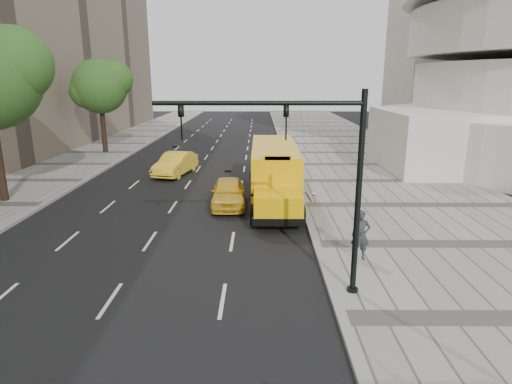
{
  "coord_description": "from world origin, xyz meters",
  "views": [
    {
      "loc": [
        3.62,
        -21.95,
        6.67
      ],
      "look_at": [
        3.5,
        -4.0,
        1.9
      ],
      "focal_mm": 30.0,
      "sensor_mm": 36.0,
      "label": 1
    }
  ],
  "objects_px": {
    "school_bus": "(274,167)",
    "pedestrian": "(361,235)",
    "taxi_far": "(176,164)",
    "traffic_signal": "(312,169)",
    "tree_c": "(101,86)",
    "taxi_near": "(228,192)"
  },
  "relations": [
    {
      "from": "school_bus",
      "to": "pedestrian",
      "type": "distance_m",
      "value": 9.6
    },
    {
      "from": "school_bus",
      "to": "pedestrian",
      "type": "height_order",
      "value": "school_bus"
    },
    {
      "from": "taxi_far",
      "to": "traffic_signal",
      "type": "height_order",
      "value": "traffic_signal"
    },
    {
      "from": "tree_c",
      "to": "taxi_far",
      "type": "bearing_deg",
      "value": -47.78
    },
    {
      "from": "school_bus",
      "to": "taxi_far",
      "type": "height_order",
      "value": "school_bus"
    },
    {
      "from": "tree_c",
      "to": "school_bus",
      "type": "relative_size",
      "value": 0.73
    },
    {
      "from": "traffic_signal",
      "to": "taxi_near",
      "type": "bearing_deg",
      "value": 108.03
    },
    {
      "from": "school_bus",
      "to": "taxi_far",
      "type": "relative_size",
      "value": 2.41
    },
    {
      "from": "taxi_near",
      "to": "traffic_signal",
      "type": "relative_size",
      "value": 0.69
    },
    {
      "from": "tree_c",
      "to": "pedestrian",
      "type": "relative_size",
      "value": 4.48
    },
    {
      "from": "tree_c",
      "to": "school_bus",
      "type": "distance_m",
      "value": 21.49
    },
    {
      "from": "tree_c",
      "to": "pedestrian",
      "type": "bearing_deg",
      "value": -53.44
    },
    {
      "from": "tree_c",
      "to": "taxi_far",
      "type": "relative_size",
      "value": 1.75
    },
    {
      "from": "tree_c",
      "to": "taxi_near",
      "type": "xyz_separation_m",
      "value": [
        12.39,
        -16.65,
        -5.32
      ]
    },
    {
      "from": "tree_c",
      "to": "taxi_far",
      "type": "distance_m",
      "value": 13.13
    },
    {
      "from": "school_bus",
      "to": "pedestrian",
      "type": "bearing_deg",
      "value": -72.48
    },
    {
      "from": "tree_c",
      "to": "traffic_signal",
      "type": "distance_m",
      "value": 30.83
    },
    {
      "from": "taxi_near",
      "to": "pedestrian",
      "type": "distance_m",
      "value": 9.13
    },
    {
      "from": "tree_c",
      "to": "taxi_far",
      "type": "xyz_separation_m",
      "value": [
        8.08,
        -8.9,
        -5.28
      ]
    },
    {
      "from": "school_bus",
      "to": "traffic_signal",
      "type": "height_order",
      "value": "traffic_signal"
    },
    {
      "from": "tree_c",
      "to": "traffic_signal",
      "type": "bearing_deg",
      "value": -59.53
    },
    {
      "from": "taxi_far",
      "to": "school_bus",
      "type": "bearing_deg",
      "value": -28.66
    }
  ]
}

